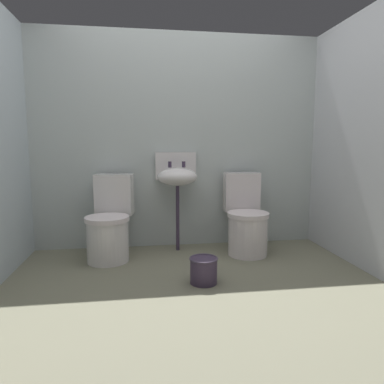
% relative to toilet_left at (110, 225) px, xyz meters
% --- Properties ---
extents(ground_plane, '(3.35, 2.94, 0.08)m').
position_rel_toilet_left_xyz_m(ground_plane, '(0.69, -0.92, -0.36)').
color(ground_plane, '#72705C').
extents(wall_back, '(3.35, 0.10, 2.19)m').
position_rel_toilet_left_xyz_m(wall_back, '(0.69, 0.40, 0.78)').
color(wall_back, '#B3BCBB').
rests_on(wall_back, ground).
extents(toilet_left, '(0.47, 0.64, 0.78)m').
position_rel_toilet_left_xyz_m(toilet_left, '(0.00, 0.00, 0.00)').
color(toilet_left, white).
rests_on(toilet_left, ground).
extents(toilet_right, '(0.42, 0.61, 0.78)m').
position_rel_toilet_left_xyz_m(toilet_right, '(1.32, -0.00, 0.00)').
color(toilet_right, silver).
rests_on(toilet_right, ground).
extents(sink, '(0.42, 0.35, 0.99)m').
position_rel_toilet_left_xyz_m(sink, '(0.66, 0.19, 0.43)').
color(sink, '#3C2F46').
rests_on(sink, ground).
extents(bucket, '(0.23, 0.23, 0.20)m').
position_rel_toilet_left_xyz_m(bucket, '(0.77, -0.72, -0.22)').
color(bucket, '#3C2F46').
rests_on(bucket, ground).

